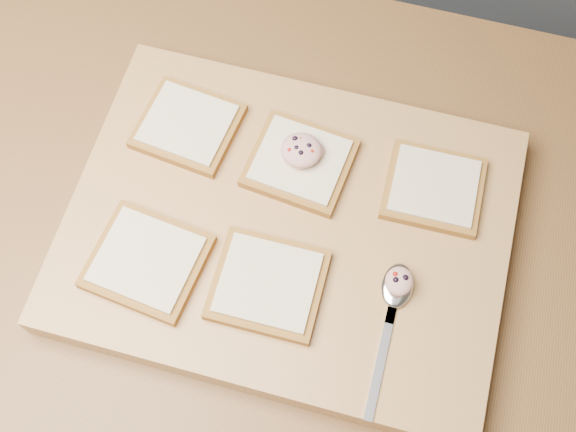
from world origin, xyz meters
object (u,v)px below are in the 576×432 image
(bread_far_center, at_px, (300,162))
(spoon, at_px, (395,296))
(tuna_salad_dollop, at_px, (301,150))
(cutting_board, at_px, (288,230))

(bread_far_center, bearing_deg, spoon, -42.78)
(bread_far_center, distance_m, tuna_salad_dollop, 0.02)
(bread_far_center, relative_size, spoon, 0.72)
(cutting_board, xyz_separation_m, spoon, (0.15, -0.06, 0.03))
(tuna_salad_dollop, xyz_separation_m, spoon, (0.15, -0.15, -0.02))
(spoon, bearing_deg, tuna_salad_dollop, 136.08)
(bread_far_center, height_order, tuna_salad_dollop, tuna_salad_dollop)
(bread_far_center, xyz_separation_m, spoon, (0.15, -0.14, -0.00))
(bread_far_center, bearing_deg, cutting_board, -85.58)
(cutting_board, relative_size, tuna_salad_dollop, 10.43)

